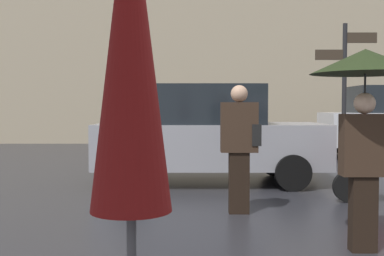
{
  "coord_description": "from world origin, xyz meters",
  "views": [
    {
      "loc": [
        -0.58,
        -2.17,
        1.4
      ],
      "look_at": [
        -0.59,
        5.77,
        1.04
      ],
      "focal_mm": 44.29,
      "sensor_mm": 36.0,
      "label": 1
    }
  ],
  "objects_px": {
    "street_signpost": "(345,87)",
    "folded_patio_umbrella_far": "(131,89)",
    "pedestrian_with_umbrella": "(366,87)",
    "parked_car_right": "(208,134)",
    "parked_scooter": "(381,164)",
    "pedestrian_with_bag": "(241,141)"
  },
  "relations": [
    {
      "from": "street_signpost",
      "to": "folded_patio_umbrella_far",
      "type": "bearing_deg",
      "value": -113.63
    },
    {
      "from": "pedestrian_with_umbrella",
      "to": "parked_car_right",
      "type": "bearing_deg",
      "value": -77.09
    },
    {
      "from": "parked_car_right",
      "to": "street_signpost",
      "type": "height_order",
      "value": "street_signpost"
    },
    {
      "from": "folded_patio_umbrella_far",
      "to": "street_signpost",
      "type": "xyz_separation_m",
      "value": [
        2.93,
        6.7,
        0.28
      ]
    },
    {
      "from": "pedestrian_with_umbrella",
      "to": "parked_scooter",
      "type": "bearing_deg",
      "value": -120.54
    },
    {
      "from": "pedestrian_with_bag",
      "to": "street_signpost",
      "type": "xyz_separation_m",
      "value": [
        2.08,
        2.26,
        0.79
      ]
    },
    {
      "from": "parked_scooter",
      "to": "pedestrian_with_umbrella",
      "type": "bearing_deg",
      "value": -118.05
    },
    {
      "from": "parked_scooter",
      "to": "street_signpost",
      "type": "relative_size",
      "value": 0.51
    },
    {
      "from": "folded_patio_umbrella_far",
      "to": "parked_scooter",
      "type": "xyz_separation_m",
      "value": [
        2.97,
        5.14,
        -0.9
      ]
    },
    {
      "from": "folded_patio_umbrella_far",
      "to": "street_signpost",
      "type": "height_order",
      "value": "street_signpost"
    },
    {
      "from": "pedestrian_with_bag",
      "to": "parked_car_right",
      "type": "relative_size",
      "value": 0.41
    },
    {
      "from": "pedestrian_with_bag",
      "to": "street_signpost",
      "type": "bearing_deg",
      "value": -159.6
    },
    {
      "from": "folded_patio_umbrella_far",
      "to": "pedestrian_with_umbrella",
      "type": "relative_size",
      "value": 1.16
    },
    {
      "from": "pedestrian_with_umbrella",
      "to": "parked_scooter",
      "type": "relative_size",
      "value": 1.32
    },
    {
      "from": "folded_patio_umbrella_far",
      "to": "pedestrian_with_bag",
      "type": "height_order",
      "value": "folded_patio_umbrella_far"
    },
    {
      "from": "folded_patio_umbrella_far",
      "to": "parked_scooter",
      "type": "relative_size",
      "value": 1.53
    },
    {
      "from": "folded_patio_umbrella_far",
      "to": "parked_car_right",
      "type": "height_order",
      "value": "folded_patio_umbrella_far"
    },
    {
      "from": "pedestrian_with_umbrella",
      "to": "pedestrian_with_bag",
      "type": "distance_m",
      "value": 2.03
    },
    {
      "from": "folded_patio_umbrella_far",
      "to": "street_signpost",
      "type": "distance_m",
      "value": 7.31
    },
    {
      "from": "pedestrian_with_bag",
      "to": "parked_scooter",
      "type": "xyz_separation_m",
      "value": [
        2.12,
        0.71,
        -0.39
      ]
    },
    {
      "from": "street_signpost",
      "to": "parked_car_right",
      "type": "bearing_deg",
      "value": 174.27
    },
    {
      "from": "pedestrian_with_umbrella",
      "to": "parked_car_right",
      "type": "height_order",
      "value": "pedestrian_with_umbrella"
    }
  ]
}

